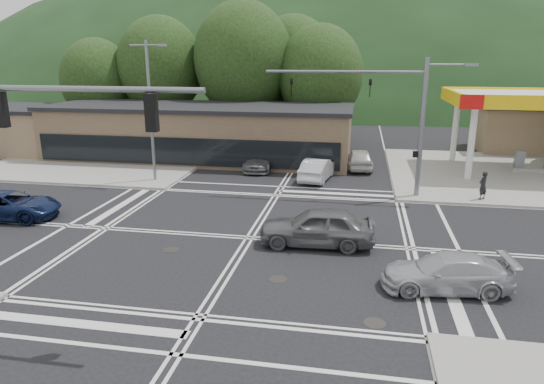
% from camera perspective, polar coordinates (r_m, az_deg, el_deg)
% --- Properties ---
extents(ground, '(120.00, 120.00, 0.00)m').
position_cam_1_polar(ground, '(22.37, -2.65, -5.41)').
color(ground, black).
rests_on(ground, ground).
extents(sidewalk_ne, '(16.00, 16.00, 0.15)m').
position_cam_1_polar(sidewalk_ne, '(37.63, 25.89, 1.87)').
color(sidewalk_ne, gray).
rests_on(sidewalk_ne, ground).
extents(sidewalk_nw, '(16.00, 16.00, 0.15)m').
position_cam_1_polar(sidewalk_nw, '(41.25, -18.54, 3.73)').
color(sidewalk_nw, gray).
rests_on(sidewalk_nw, ground).
extents(gas_station_canopy, '(12.32, 8.34, 5.75)m').
position_cam_1_polar(gas_station_canopy, '(38.44, 29.28, 9.24)').
color(gas_station_canopy, silver).
rests_on(gas_station_canopy, ground).
extents(convenience_store, '(10.00, 6.00, 3.80)m').
position_cam_1_polar(convenience_store, '(48.21, 28.88, 6.43)').
color(convenience_store, '#846B4F').
rests_on(convenience_store, ground).
extents(commercial_row, '(24.00, 8.00, 4.00)m').
position_cam_1_polar(commercial_row, '(39.90, -8.48, 6.81)').
color(commercial_row, brown).
rests_on(commercial_row, ground).
extents(commercial_nw, '(8.00, 7.00, 3.60)m').
position_cam_1_polar(commercial_nw, '(47.53, -27.19, 6.42)').
color(commercial_nw, '#846B4F').
rests_on(commercial_nw, ground).
extents(hill_north, '(252.00, 126.00, 140.00)m').
position_cam_1_polar(hill_north, '(110.72, 8.02, 11.38)').
color(hill_north, '#1A3116').
rests_on(hill_north, ground).
extents(tree_n_a, '(8.00, 8.00, 11.75)m').
position_cam_1_polar(tree_n_a, '(48.14, -12.99, 14.23)').
color(tree_n_a, '#382619').
rests_on(tree_n_a, ground).
extents(tree_n_b, '(9.00, 9.00, 12.98)m').
position_cam_1_polar(tree_n_b, '(45.61, -3.41, 15.35)').
color(tree_n_b, '#382619').
rests_on(tree_n_b, ground).
extents(tree_n_c, '(7.60, 7.60, 10.87)m').
position_cam_1_polar(tree_n_c, '(44.51, 5.66, 13.62)').
color(tree_n_c, '#382619').
rests_on(tree_n_c, ground).
extents(tree_n_d, '(6.80, 6.80, 9.76)m').
position_cam_1_polar(tree_n_d, '(49.95, -19.85, 12.26)').
color(tree_n_d, '#382619').
rests_on(tree_n_d, ground).
extents(tree_n_e, '(8.40, 8.40, 11.98)m').
position_cam_1_polar(tree_n_e, '(48.80, 2.47, 14.62)').
color(tree_n_e, '#382619').
rests_on(tree_n_e, ground).
extents(streetlight_nw, '(2.50, 0.25, 9.00)m').
position_cam_1_polar(streetlight_nw, '(32.30, -14.04, 9.91)').
color(streetlight_nw, slate).
rests_on(streetlight_nw, ground).
extents(signal_mast_ne, '(11.65, 0.30, 8.00)m').
position_cam_1_polar(signal_mast_ne, '(28.76, 14.85, 9.24)').
color(signal_mast_ne, slate).
rests_on(signal_mast_ne, ground).
extents(car_blue_west, '(5.32, 2.97, 1.41)m').
position_cam_1_polar(car_blue_west, '(28.17, -28.57, -1.38)').
color(car_blue_west, '#0E193D').
rests_on(car_blue_west, ground).
extents(car_grey_center, '(5.09, 2.22, 1.71)m').
position_cam_1_polar(car_grey_center, '(21.34, 5.32, -4.08)').
color(car_grey_center, '#5B5D60').
rests_on(car_grey_center, ground).
extents(car_silver_east, '(4.71, 2.34, 1.31)m').
position_cam_1_polar(car_silver_east, '(18.45, 19.79, -8.91)').
color(car_silver_east, '#ABACB2').
rests_on(car_silver_east, ground).
extents(car_queue_a, '(2.25, 4.70, 1.49)m').
position_cam_1_polar(car_queue_a, '(32.63, 5.38, 2.69)').
color(car_queue_a, silver).
rests_on(car_queue_a, ground).
extents(car_queue_b, '(2.11, 4.55, 1.51)m').
position_cam_1_polar(car_queue_b, '(36.32, 10.26, 3.86)').
color(car_queue_b, beige).
rests_on(car_queue_b, ground).
extents(car_northbound, '(2.03, 4.77, 1.37)m').
position_cam_1_polar(car_northbound, '(35.68, -1.38, 3.78)').
color(car_northbound, slate).
rests_on(car_northbound, ground).
extents(pedestrian, '(0.70, 0.68, 1.62)m').
position_cam_1_polar(pedestrian, '(30.04, 23.58, 0.71)').
color(pedestrian, black).
rests_on(pedestrian, sidewalk_ne).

